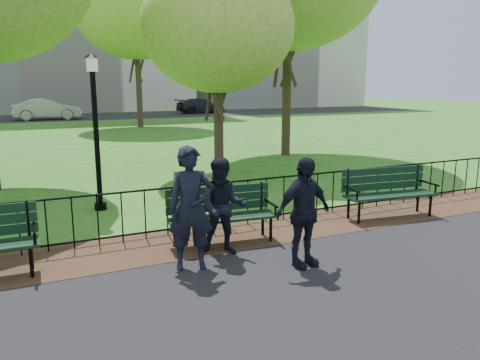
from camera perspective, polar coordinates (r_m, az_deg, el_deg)
name	(u,v)px	position (r m, az deg, el deg)	size (l,w,h in m)	color
ground	(247,269)	(7.03, 0.81, -10.83)	(120.00, 120.00, 0.00)	#28631A
dirt_strip	(209,239)	(8.31, -3.77, -7.14)	(60.00, 1.60, 0.01)	#382917
far_street	(58,117)	(41.02, -21.35, 7.12)	(70.00, 9.00, 0.01)	black
iron_fence	(199,205)	(8.62, -5.03, -3.09)	(24.06, 0.06, 1.00)	black
apartment_east	(265,7)	(61.78, 3.13, 20.32)	(20.00, 15.00, 24.00)	beige
park_bench_main	(210,209)	(7.87, -3.66, -3.55)	(1.89, 0.76, 1.05)	black
park_bench_right_a	(387,187)	(9.98, 17.54, -0.81)	(1.98, 0.83, 1.09)	black
lamppost	(96,127)	(10.33, -17.18, 6.24)	(0.30, 0.30, 3.31)	black
tree_near_e	(218,27)	(14.14, -2.73, 18.11)	(4.42, 4.42, 6.17)	#2D2116
tree_far_e	(135,5)	(30.57, -12.64, 20.11)	(7.56, 7.56, 10.54)	#2D2116
person_left	(191,208)	(6.81, -6.00, -3.46)	(0.66, 0.43, 1.82)	black
person_mid	(223,207)	(7.38, -2.09, -3.26)	(0.76, 0.39, 1.56)	black
person_right	(303,212)	(6.94, 7.74, -3.93)	(0.96, 0.39, 1.65)	black
sedan_silver	(47,109)	(38.53, -22.49, 8.00)	(1.69, 4.85, 1.60)	#96999D
sedan_dark	(201,106)	(43.96, -4.78, 9.01)	(1.88, 4.64, 1.35)	black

